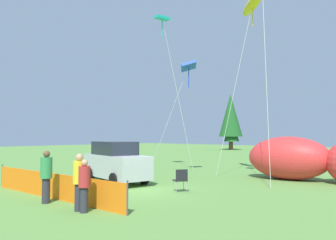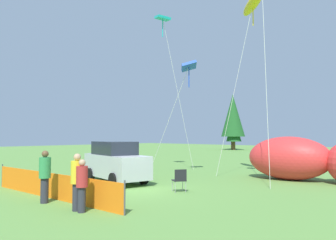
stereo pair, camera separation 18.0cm
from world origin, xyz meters
The scene contains 13 objects.
ground_plane centered at (0.00, 0.00, 0.00)m, with size 120.00×120.00×0.00m, color #609342.
parked_car centered at (-2.36, 0.82, 1.01)m, with size 4.53×2.47×2.04m.
folding_chair centered at (1.87, 0.82, 0.56)m, with size 0.74×0.74×0.95m.
inflatable_cat centered at (4.41, 7.66, 1.06)m, with size 6.12×2.69×2.29m.
safety_fence centered at (-0.92, -3.43, 0.47)m, with size 8.33×0.36×1.03m.
spectator_in_black_shirt centered at (1.96, -3.91, 0.88)m, with size 0.35×0.35×1.62m.
spectator_in_white_shirt centered at (1.65, -3.90, 0.97)m, with size 0.39×0.39×1.78m.
spectator_in_grey_shirt centered at (-0.20, -4.01, 0.99)m, with size 0.40×0.40×1.82m.
kite_teal_diamond centered at (-4.19, 6.26, 10.03)m, with size 1.69×2.57×10.49m.
kite_yellow_hero centered at (1.78, 7.50, 9.97)m, with size 3.25×2.69×10.47m.
kite_blue_box centered at (-1.69, 5.83, 6.44)m, with size 3.39×1.29×6.87m.
horizon_tree_east centered at (-16.93, 36.34, 3.52)m, with size 2.40×2.40×5.74m.
horizon_tree_west centered at (-17.20, 36.58, 5.54)m, with size 3.78×3.78×9.03m.
Camera 2 is at (10.72, -9.59, 2.36)m, focal length 35.00 mm.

